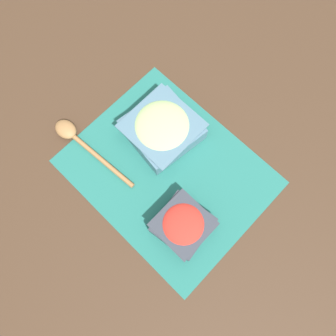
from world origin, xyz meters
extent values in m
plane|color=#422D1E|center=(0.00, 0.00, 0.00)|extent=(3.00, 3.00, 0.00)
cube|color=#236B60|center=(0.00, 0.00, 0.00)|extent=(0.47, 0.38, 0.00)
cube|color=#333842|center=(0.12, -0.07, 0.02)|extent=(0.13, 0.13, 0.04)
cube|color=#333842|center=(0.12, -0.07, 0.05)|extent=(0.12, 0.12, 0.00)
ellipsoid|color=red|center=(0.12, -0.07, 0.04)|extent=(0.10, 0.10, 0.03)
cube|color=slate|center=(-0.08, 0.06, 0.03)|extent=(0.18, 0.18, 0.05)
cube|color=slate|center=(-0.08, 0.06, 0.05)|extent=(0.16, 0.16, 0.00)
ellipsoid|color=#A8CC7F|center=(-0.08, 0.06, 0.05)|extent=(0.14, 0.14, 0.03)
cylinder|color=#9E7042|center=(-0.14, -0.09, 0.01)|extent=(0.21, 0.03, 0.01)
ellipsoid|color=#9E7042|center=(-0.26, -0.10, 0.02)|extent=(0.06, 0.05, 0.03)
camera|label=1|loc=(0.15, -0.16, 0.78)|focal=35.00mm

